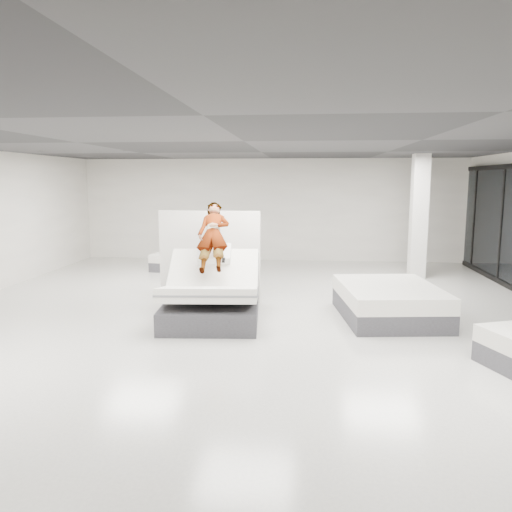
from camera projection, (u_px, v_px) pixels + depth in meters
The scene contains 8 objects.
room at pixel (244, 233), 8.85m from camera, with size 14.00×14.04×3.20m.
hero_bed at pixel (212, 298), 9.06m from camera, with size 1.84×2.34×1.34m.
person at pixel (213, 247), 9.25m from camera, with size 0.59×0.39×1.62m, color slate.
remote at pixel (224, 260), 8.92m from camera, with size 0.05×0.14×0.03m, color black.
divider_panel at pixel (210, 257), 10.35m from camera, with size 2.10×0.10×1.91m, color silver.
flat_bed_right_far at pixel (389, 302), 9.21m from camera, with size 1.95×2.44×0.62m.
flat_bed_left_far at pixel (187, 261), 14.21m from camera, with size 1.94×1.57×0.48m.
column at pixel (419, 217), 12.89m from camera, with size 0.40×0.40×3.20m, color silver.
Camera 1 is at (1.07, -8.75, 2.54)m, focal length 35.00 mm.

